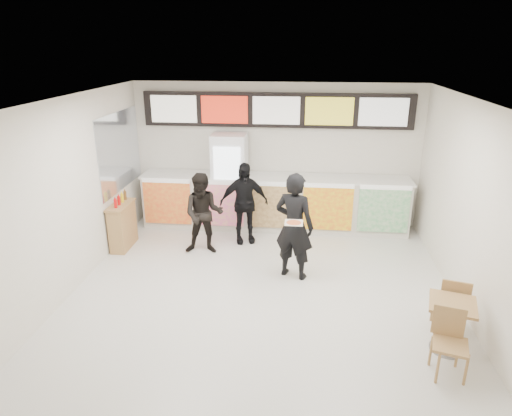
# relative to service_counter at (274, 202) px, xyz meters

# --- Properties ---
(floor) EXTENTS (7.00, 7.00, 0.00)m
(floor) POSITION_rel_service_counter_xyz_m (-0.00, -3.09, -0.57)
(floor) COLOR beige
(floor) RESTS_ON ground
(ceiling) EXTENTS (7.00, 7.00, 0.00)m
(ceiling) POSITION_rel_service_counter_xyz_m (-0.00, -3.09, 2.43)
(ceiling) COLOR white
(ceiling) RESTS_ON wall_back
(wall_back) EXTENTS (6.00, 0.00, 6.00)m
(wall_back) POSITION_rel_service_counter_xyz_m (-0.00, 0.41, 0.93)
(wall_back) COLOR silver
(wall_back) RESTS_ON floor
(wall_left) EXTENTS (0.00, 7.00, 7.00)m
(wall_left) POSITION_rel_service_counter_xyz_m (-3.00, -3.09, 0.93)
(wall_left) COLOR silver
(wall_left) RESTS_ON floor
(wall_right) EXTENTS (0.00, 7.00, 7.00)m
(wall_right) POSITION_rel_service_counter_xyz_m (3.00, -3.09, 0.93)
(wall_right) COLOR silver
(wall_right) RESTS_ON floor
(service_counter) EXTENTS (5.56, 0.77, 1.14)m
(service_counter) POSITION_rel_service_counter_xyz_m (0.00, 0.00, 0.00)
(service_counter) COLOR silver
(service_counter) RESTS_ON floor
(menu_board) EXTENTS (5.50, 0.14, 0.70)m
(menu_board) POSITION_rel_service_counter_xyz_m (0.00, 0.32, 1.88)
(menu_board) COLOR black
(menu_board) RESTS_ON wall_back
(drinks_fridge) EXTENTS (0.70, 0.67, 2.00)m
(drinks_fridge) POSITION_rel_service_counter_xyz_m (-0.93, 0.02, 0.43)
(drinks_fridge) COLOR white
(drinks_fridge) RESTS_ON floor
(mirror_panel) EXTENTS (0.01, 2.00, 1.50)m
(mirror_panel) POSITION_rel_service_counter_xyz_m (-2.99, -0.64, 1.18)
(mirror_panel) COLOR #B2B7BF
(mirror_panel) RESTS_ON wall_left
(customer_main) EXTENTS (0.77, 0.64, 1.82)m
(customer_main) POSITION_rel_service_counter_xyz_m (0.47, -2.11, 0.34)
(customer_main) COLOR black
(customer_main) RESTS_ON floor
(customer_left) EXTENTS (0.79, 0.64, 1.54)m
(customer_left) POSITION_rel_service_counter_xyz_m (-1.21, -1.34, 0.20)
(customer_left) COLOR black
(customer_left) RESTS_ON floor
(customer_mid) EXTENTS (1.02, 0.65, 1.62)m
(customer_mid) POSITION_rel_service_counter_xyz_m (-0.54, -0.77, 0.24)
(customer_mid) COLOR black
(customer_mid) RESTS_ON floor
(pizza_slice) EXTENTS (0.36, 0.36, 0.02)m
(pizza_slice) POSITION_rel_service_counter_xyz_m (0.47, -2.56, 0.58)
(pizza_slice) COLOR beige
(pizza_slice) RESTS_ON customer_main
(cafe_table) EXTENTS (0.74, 1.46, 0.83)m
(cafe_table) POSITION_rel_service_counter_xyz_m (2.50, -3.89, -0.09)
(cafe_table) COLOR #A3784A
(cafe_table) RESTS_ON floor
(condiment_ledge) EXTENTS (0.32, 0.79, 1.05)m
(condiment_ledge) POSITION_rel_service_counter_xyz_m (-2.82, -1.28, -0.12)
(condiment_ledge) COLOR #A3784A
(condiment_ledge) RESTS_ON floor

